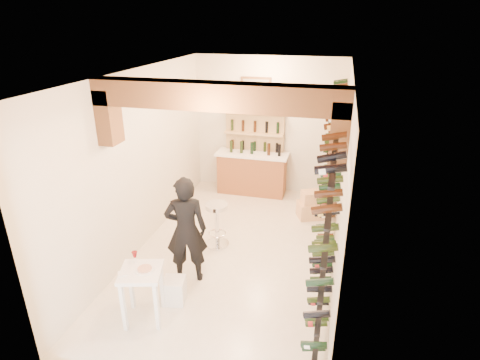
% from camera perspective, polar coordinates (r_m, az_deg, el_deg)
% --- Properties ---
extents(ground, '(6.00, 6.00, 0.00)m').
position_cam_1_polar(ground, '(7.34, -0.59, -10.29)').
color(ground, beige).
rests_on(ground, ground).
extents(room_shell, '(3.52, 6.02, 3.21)m').
position_cam_1_polar(room_shell, '(6.17, -1.29, 6.23)').
color(room_shell, beige).
rests_on(room_shell, ground).
extents(wine_rack, '(0.32, 5.70, 2.56)m').
position_cam_1_polar(wine_rack, '(6.44, 12.65, -0.24)').
color(wine_rack, black).
rests_on(wine_rack, ground).
extents(back_counter, '(1.70, 0.62, 1.29)m').
position_cam_1_polar(back_counter, '(9.46, 1.75, 1.17)').
color(back_counter, brown).
rests_on(back_counter, ground).
extents(back_shelving, '(1.40, 0.31, 2.73)m').
position_cam_1_polar(back_shelving, '(9.48, 2.11, 5.27)').
color(back_shelving, tan).
rests_on(back_shelving, ground).
extents(tasting_table, '(0.68, 0.68, 0.98)m').
position_cam_1_polar(tasting_table, '(5.72, -14.07, -13.77)').
color(tasting_table, white).
rests_on(tasting_table, ground).
extents(white_stool, '(0.36, 0.36, 0.39)m').
position_cam_1_polar(white_stool, '(6.20, -9.47, -15.50)').
color(white_stool, white).
rests_on(white_stool, ground).
extents(person, '(0.76, 0.61, 1.80)m').
position_cam_1_polar(person, '(6.26, -7.82, -7.21)').
color(person, black).
rests_on(person, ground).
extents(chrome_barstool, '(0.44, 0.44, 0.85)m').
position_cam_1_polar(chrome_barstool, '(7.30, -3.37, -6.04)').
color(chrome_barstool, silver).
rests_on(chrome_barstool, ground).
extents(crate_lower, '(0.68, 0.59, 0.34)m').
position_cam_1_polar(crate_lower, '(8.56, 10.33, -4.28)').
color(crate_lower, tan).
rests_on(crate_lower, ground).
extents(crate_upper, '(0.53, 0.46, 0.26)m').
position_cam_1_polar(crate_upper, '(8.43, 10.47, -2.45)').
color(crate_upper, tan).
rests_on(crate_upper, crate_lower).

